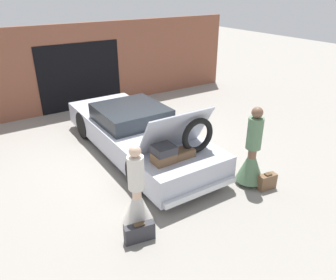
{
  "coord_description": "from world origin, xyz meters",
  "views": [
    {
      "loc": [
        -3.43,
        -6.69,
        3.92
      ],
      "look_at": [
        0.0,
        -1.42,
        0.91
      ],
      "focal_mm": 35.0,
      "sensor_mm": 36.0,
      "label": 1
    }
  ],
  "objects_px": {
    "person_left": "(137,198)",
    "person_right": "(252,157)",
    "suitcase_beside_left_person": "(140,232)",
    "suitcase_beside_right_person": "(267,181)",
    "car": "(138,133)"
  },
  "relations": [
    {
      "from": "person_right",
      "to": "person_left",
      "type": "bearing_deg",
      "value": 96.72
    },
    {
      "from": "car",
      "to": "person_right",
      "type": "xyz_separation_m",
      "value": [
        1.33,
        -2.58,
        0.08
      ]
    },
    {
      "from": "person_right",
      "to": "suitcase_beside_left_person",
      "type": "bearing_deg",
      "value": 104.59
    },
    {
      "from": "car",
      "to": "person_left",
      "type": "distance_m",
      "value": 2.79
    },
    {
      "from": "car",
      "to": "suitcase_beside_right_person",
      "type": "xyz_separation_m",
      "value": [
        1.48,
        -2.93,
        -0.38
      ]
    },
    {
      "from": "suitcase_beside_right_person",
      "to": "suitcase_beside_left_person",
      "type": "bearing_deg",
      "value": 178.26
    },
    {
      "from": "suitcase_beside_right_person",
      "to": "person_right",
      "type": "bearing_deg",
      "value": 113.82
    },
    {
      "from": "car",
      "to": "suitcase_beside_right_person",
      "type": "bearing_deg",
      "value": -63.14
    },
    {
      "from": "suitcase_beside_left_person",
      "to": "suitcase_beside_right_person",
      "type": "bearing_deg",
      "value": -1.74
    },
    {
      "from": "person_left",
      "to": "car",
      "type": "bearing_deg",
      "value": 137.95
    },
    {
      "from": "person_right",
      "to": "suitcase_beside_right_person",
      "type": "relative_size",
      "value": 4.23
    },
    {
      "from": "person_left",
      "to": "person_right",
      "type": "distance_m",
      "value": 2.66
    },
    {
      "from": "person_left",
      "to": "suitcase_beside_right_person",
      "type": "xyz_separation_m",
      "value": [
        2.81,
        -0.47,
        -0.4
      ]
    },
    {
      "from": "person_left",
      "to": "suitcase_beside_left_person",
      "type": "relative_size",
      "value": 2.96
    },
    {
      "from": "person_right",
      "to": "suitcase_beside_left_person",
      "type": "distance_m",
      "value": 2.88
    }
  ]
}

